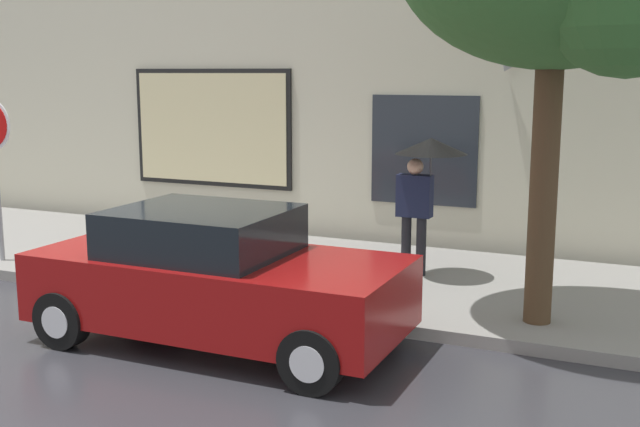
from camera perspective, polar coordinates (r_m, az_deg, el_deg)
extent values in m
plane|color=#333338|center=(9.40, -12.99, -8.36)|extent=(60.00, 60.00, 0.00)
cube|color=gray|center=(11.80, -4.22, -3.89)|extent=(20.00, 4.00, 0.15)
cube|color=beige|center=(13.70, 0.65, 12.55)|extent=(20.00, 0.40, 7.00)
cube|color=black|center=(14.58, -7.95, 6.24)|extent=(3.27, 0.06, 2.15)
cube|color=beige|center=(14.55, -8.01, 6.23)|extent=(3.11, 0.03, 1.99)
cube|color=#262B33|center=(12.93, 7.61, 4.61)|extent=(1.80, 0.04, 1.80)
cone|color=#99999E|center=(12.42, 13.90, 10.64)|extent=(0.22, 0.24, 0.24)
cube|color=maroon|center=(8.64, -7.41, -5.43)|extent=(4.09, 1.79, 0.75)
cube|color=black|center=(8.60, -8.67, -1.27)|extent=(1.84, 1.57, 0.49)
cylinder|color=black|center=(8.81, 3.88, -7.20)|extent=(0.64, 0.22, 0.64)
cylinder|color=silver|center=(8.81, 3.88, -7.20)|extent=(0.35, 0.24, 0.35)
cylinder|color=black|center=(7.38, -0.62, -10.73)|extent=(0.64, 0.22, 0.64)
cylinder|color=silver|center=(7.38, -0.62, -10.73)|extent=(0.35, 0.24, 0.35)
cylinder|color=black|center=(10.19, -12.17, -4.98)|extent=(0.64, 0.22, 0.64)
cylinder|color=silver|center=(10.19, -12.17, -4.98)|extent=(0.35, 0.24, 0.35)
cylinder|color=black|center=(8.97, -18.39, -7.39)|extent=(0.64, 0.22, 0.64)
cylinder|color=silver|center=(8.97, -18.39, -7.39)|extent=(0.35, 0.24, 0.35)
cylinder|color=red|center=(10.94, -8.06, -3.10)|extent=(0.22, 0.22, 0.59)
sphere|color=#AD1814|center=(10.88, -8.10, -1.58)|extent=(0.23, 0.23, 0.23)
cylinder|color=#AD1814|center=(10.80, -8.52, -3.13)|extent=(0.09, 0.12, 0.09)
cylinder|color=#AD1814|center=(11.07, -7.63, -2.78)|extent=(0.09, 0.12, 0.09)
cylinder|color=red|center=(11.01, -8.03, -4.45)|extent=(0.30, 0.30, 0.06)
cylinder|color=black|center=(11.04, 6.33, -2.31)|extent=(0.14, 0.14, 0.83)
cylinder|color=black|center=(10.98, 7.42, -2.41)|extent=(0.14, 0.14, 0.83)
cube|color=#191E38|center=(10.87, 6.95, 1.30)|extent=(0.49, 0.22, 0.59)
sphere|color=tan|center=(10.82, 7.00, 3.43)|extent=(0.23, 0.23, 0.23)
cylinder|color=#4C4C51|center=(10.78, 8.09, 2.54)|extent=(0.02, 0.02, 0.90)
cone|color=black|center=(10.72, 8.15, 4.92)|extent=(0.99, 0.99, 0.22)
cylinder|color=#4C3823|center=(8.99, 16.08, 2.09)|extent=(0.31, 0.31, 3.19)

